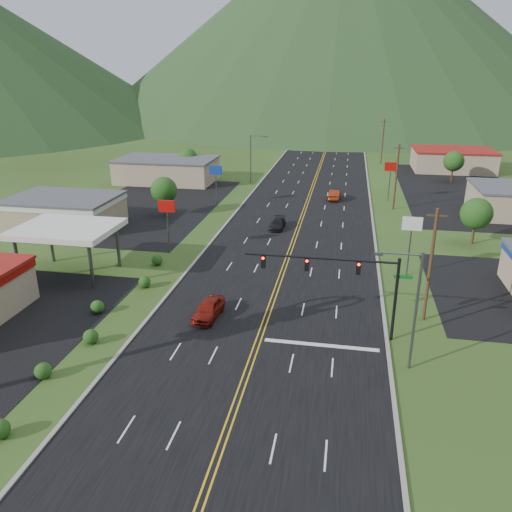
% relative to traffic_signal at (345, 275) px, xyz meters
% --- Properties ---
extents(ground, '(500.00, 500.00, 0.00)m').
position_rel_traffic_signal_xyz_m(ground, '(-6.48, -14.00, -5.33)').
color(ground, '#2A3C15').
rests_on(ground, ground).
extents(road, '(20.00, 460.00, 0.04)m').
position_rel_traffic_signal_xyz_m(road, '(-6.48, -14.00, -5.33)').
color(road, black).
rests_on(road, ground).
extents(curb_west, '(0.30, 460.00, 0.14)m').
position_rel_traffic_signal_xyz_m(curb_west, '(-16.63, -14.00, -5.33)').
color(curb_west, gray).
rests_on(curb_west, ground).
extents(curb_east, '(0.30, 460.00, 0.14)m').
position_rel_traffic_signal_xyz_m(curb_east, '(3.67, -14.00, -5.33)').
color(curb_east, gray).
rests_on(curb_east, ground).
extents(traffic_signal, '(13.10, 0.43, 7.00)m').
position_rel_traffic_signal_xyz_m(traffic_signal, '(0.00, 0.00, 0.00)').
color(traffic_signal, black).
rests_on(traffic_signal, ground).
extents(streetlight_east, '(3.28, 0.25, 9.00)m').
position_rel_traffic_signal_xyz_m(streetlight_east, '(4.70, -4.00, -0.15)').
color(streetlight_east, '#59595E').
rests_on(streetlight_east, ground).
extents(streetlight_west, '(3.28, 0.25, 9.00)m').
position_rel_traffic_signal_xyz_m(streetlight_west, '(-18.16, 56.00, -0.15)').
color(streetlight_west, '#59595E').
rests_on(streetlight_west, ground).
extents(gas_canopy, '(10.00, 8.00, 5.30)m').
position_rel_traffic_signal_xyz_m(gas_canopy, '(-28.48, 8.00, -0.46)').
color(gas_canopy, white).
rests_on(gas_canopy, ground).
extents(building_west_mid, '(14.40, 10.40, 4.10)m').
position_rel_traffic_signal_xyz_m(building_west_mid, '(-38.48, 24.00, -3.06)').
color(building_west_mid, tan).
rests_on(building_west_mid, ground).
extents(building_west_far, '(18.40, 11.40, 4.50)m').
position_rel_traffic_signal_xyz_m(building_west_far, '(-34.48, 54.00, -3.07)').
color(building_west_far, tan).
rests_on(building_west_far, ground).
extents(building_east_far, '(16.40, 12.40, 4.50)m').
position_rel_traffic_signal_xyz_m(building_east_far, '(21.52, 76.00, -3.07)').
color(building_east_far, tan).
rests_on(building_east_far, ground).
extents(pole_sign_west_a, '(2.00, 0.18, 6.40)m').
position_rel_traffic_signal_xyz_m(pole_sign_west_a, '(-20.48, 16.00, -0.28)').
color(pole_sign_west_a, '#59595E').
rests_on(pole_sign_west_a, ground).
extents(pole_sign_west_b, '(2.00, 0.18, 6.40)m').
position_rel_traffic_signal_xyz_m(pole_sign_west_b, '(-20.48, 38.00, -0.28)').
color(pole_sign_west_b, '#59595E').
rests_on(pole_sign_west_b, ground).
extents(pole_sign_east_a, '(2.00, 0.18, 6.40)m').
position_rel_traffic_signal_xyz_m(pole_sign_east_a, '(6.52, 14.00, -0.28)').
color(pole_sign_east_a, '#59595E').
rests_on(pole_sign_east_a, ground).
extents(pole_sign_east_b, '(2.00, 0.18, 6.40)m').
position_rel_traffic_signal_xyz_m(pole_sign_east_b, '(6.52, 46.00, -0.28)').
color(pole_sign_east_b, '#59595E').
rests_on(pole_sign_east_b, ground).
extents(tree_west_a, '(3.84, 3.84, 5.82)m').
position_rel_traffic_signal_xyz_m(tree_west_a, '(-26.48, 31.00, -1.44)').
color(tree_west_a, '#382314').
rests_on(tree_west_a, ground).
extents(tree_west_b, '(3.84, 3.84, 5.82)m').
position_rel_traffic_signal_xyz_m(tree_west_b, '(-31.48, 58.00, -1.44)').
color(tree_west_b, '#382314').
rests_on(tree_west_b, ground).
extents(tree_east_a, '(3.84, 3.84, 5.82)m').
position_rel_traffic_signal_xyz_m(tree_east_a, '(15.52, 26.00, -1.44)').
color(tree_east_a, '#382314').
rests_on(tree_east_a, ground).
extents(tree_east_b, '(3.84, 3.84, 5.82)m').
position_rel_traffic_signal_xyz_m(tree_east_b, '(19.52, 64.00, -1.44)').
color(tree_east_b, '#382314').
rests_on(tree_east_b, ground).
extents(utility_pole_a, '(1.60, 0.28, 10.00)m').
position_rel_traffic_signal_xyz_m(utility_pole_a, '(7.02, 4.00, -0.20)').
color(utility_pole_a, '#382314').
rests_on(utility_pole_a, ground).
extents(utility_pole_b, '(1.60, 0.28, 10.00)m').
position_rel_traffic_signal_xyz_m(utility_pole_b, '(7.02, 41.00, -0.20)').
color(utility_pole_b, '#382314').
rests_on(utility_pole_b, ground).
extents(utility_pole_c, '(1.60, 0.28, 10.00)m').
position_rel_traffic_signal_xyz_m(utility_pole_c, '(7.02, 81.00, -0.20)').
color(utility_pole_c, '#382314').
rests_on(utility_pole_c, ground).
extents(utility_pole_d, '(1.60, 0.28, 10.00)m').
position_rel_traffic_signal_xyz_m(utility_pole_d, '(7.02, 121.00, -0.20)').
color(utility_pole_d, '#382314').
rests_on(utility_pole_d, ground).
extents(mountain_n, '(220.00, 220.00, 85.00)m').
position_rel_traffic_signal_xyz_m(mountain_n, '(-6.48, 206.00, 37.17)').
color(mountain_n, '#1A391A').
rests_on(mountain_n, ground).
extents(car_red_near, '(2.27, 4.80, 1.59)m').
position_rel_traffic_signal_xyz_m(car_red_near, '(-11.50, 0.99, -4.54)').
color(car_red_near, maroon).
rests_on(car_red_near, ground).
extents(car_dark_mid, '(1.92, 4.42, 1.27)m').
position_rel_traffic_signal_xyz_m(car_dark_mid, '(-9.23, 27.78, -4.70)').
color(car_dark_mid, black).
rests_on(car_dark_mid, ground).
extents(car_red_far, '(2.04, 5.02, 1.62)m').
position_rel_traffic_signal_xyz_m(car_red_far, '(-2.16, 45.52, -4.52)').
color(car_red_far, maroon).
rests_on(car_red_far, ground).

